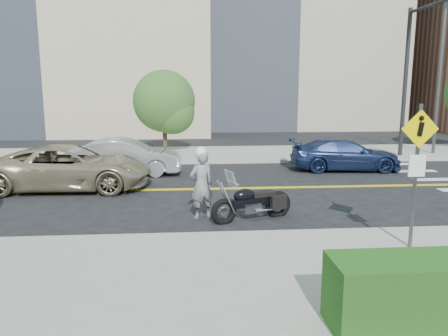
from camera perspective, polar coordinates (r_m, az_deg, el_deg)
name	(u,v)px	position (r m, az deg, el deg)	size (l,w,h in m)	color
ground_plane	(203,189)	(15.16, -2.79, -2.76)	(120.00, 120.00, 0.00)	black
sidewalk_near	(215,281)	(8.01, -1.18, -14.59)	(60.00, 5.00, 0.15)	#9E9B91
sidewalk_far	(198,154)	(22.51, -3.35, 1.80)	(60.00, 5.00, 0.15)	#9E9B91
building_mid	(282,14)	(42.11, 7.57, 19.33)	(18.00, 14.00, 20.00)	#A39984
lamp_post	(440,73)	(24.61, 26.36, 11.01)	(0.16, 0.16, 8.00)	#4C4C51
traffic_light	(417,61)	(22.42, 23.85, 12.69)	(0.28, 4.50, 7.00)	black
pedestrian_sign	(417,163)	(9.73, 23.88, 0.65)	(0.78, 0.08, 3.00)	#4C4C51
motorcyclist	(201,183)	(11.64, -2.97, -1.95)	(0.79, 0.67, 1.94)	#A9AAAD
motorcycle	(253,194)	(11.55, 3.76, -3.44)	(2.28, 0.69, 1.39)	black
suv	(70,167)	(15.92, -19.48, 0.09)	(2.53, 5.49, 1.53)	tan
parked_car_silver	(125,157)	(17.95, -12.77, 1.44)	(1.54, 4.42, 1.46)	#A9A9B0
parked_car_blue	(345,155)	(19.19, 15.51, 1.70)	(1.87, 4.59, 1.33)	navy
tree_far_a	(164,101)	(22.94, -7.84, 8.63)	(3.20, 3.20, 4.37)	#382619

